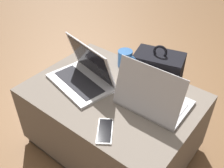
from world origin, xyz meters
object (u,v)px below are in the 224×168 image
Objects in this scene: coffee_mug at (126,59)px; laptop_near at (83,75)px; laptop_far at (152,98)px; cell_phone at (105,131)px; backpack at (156,83)px.

laptop_near is at bearing -107.27° from coffee_mug.
coffee_mug is at bearing -35.14° from laptop_far.
coffee_mug is at bearing 84.83° from laptop_near.
laptop_near is 2.48× the size of cell_phone.
cell_phone is 0.31× the size of backpack.
laptop_near reaches higher than cell_phone.
laptop_far is at bearing 99.86° from backpack.
cell_phone is 1.27× the size of coffee_mug.
backpack is at bearing -66.20° from laptop_far.
laptop_near is at bearing 51.68° from backpack.
coffee_mug reaches higher than backpack.
cell_phone is 0.75m from backpack.
coffee_mug is at bearing 81.50° from cell_phone.
laptop_near is 0.41m from laptop_far.
cell_phone is at bearing -20.53° from laptop_near.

